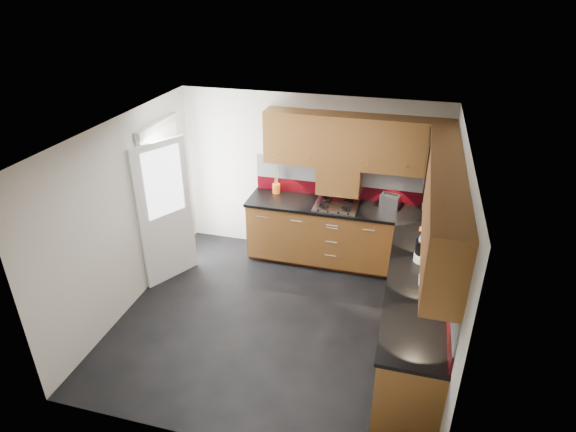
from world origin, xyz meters
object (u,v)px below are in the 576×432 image
(toaster, at_px, (390,201))
(food_processor, at_px, (423,251))
(utensil_pot, at_px, (276,187))
(gas_hob, at_px, (336,205))

(toaster, distance_m, food_processor, 1.40)
(utensil_pot, height_order, toaster, utensil_pot)
(utensil_pot, distance_m, food_processor, 2.51)
(gas_hob, height_order, utensil_pot, utensil_pot)
(gas_hob, relative_size, utensil_pot, 1.48)
(gas_hob, height_order, food_processor, food_processor)
(toaster, bearing_deg, food_processor, -70.95)
(gas_hob, height_order, toaster, toaster)
(toaster, bearing_deg, utensil_pot, 178.42)
(gas_hob, relative_size, toaster, 2.06)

